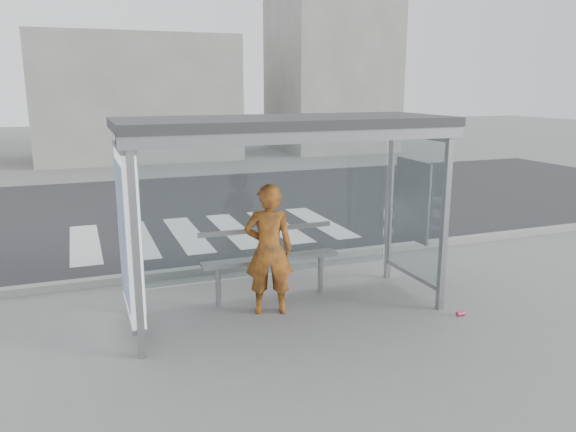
% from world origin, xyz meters
% --- Properties ---
extents(ground, '(80.00, 80.00, 0.00)m').
position_xyz_m(ground, '(0.00, 0.00, 0.00)').
color(ground, slate).
rests_on(ground, ground).
extents(road, '(30.00, 10.00, 0.01)m').
position_xyz_m(road, '(0.00, 7.00, 0.00)').
color(road, '#252528').
rests_on(road, ground).
extents(curb, '(30.00, 0.18, 0.12)m').
position_xyz_m(curb, '(0.00, 1.95, 0.06)').
color(curb, gray).
rests_on(curb, ground).
extents(crosswalk, '(5.55, 3.00, 0.00)m').
position_xyz_m(crosswalk, '(0.00, 4.50, 0.00)').
color(crosswalk, silver).
rests_on(crosswalk, ground).
extents(bus_shelter, '(4.25, 1.65, 2.62)m').
position_xyz_m(bus_shelter, '(-0.37, 0.06, 1.98)').
color(bus_shelter, gray).
rests_on(bus_shelter, ground).
extents(building_center, '(8.00, 5.00, 5.00)m').
position_xyz_m(building_center, '(0.00, 18.00, 2.50)').
color(building_center, slate).
rests_on(building_center, ground).
extents(building_right, '(5.00, 5.00, 7.00)m').
position_xyz_m(building_right, '(9.00, 18.00, 3.50)').
color(building_right, slate).
rests_on(building_right, ground).
extents(person, '(0.74, 0.59, 1.77)m').
position_xyz_m(person, '(-0.23, 0.03, 0.89)').
color(person, red).
rests_on(person, ground).
extents(bench, '(1.99, 0.33, 1.03)m').
position_xyz_m(bench, '(-0.05, 0.50, 0.60)').
color(bench, gray).
rests_on(bench, ground).
extents(soda_can, '(0.12, 0.07, 0.06)m').
position_xyz_m(soda_can, '(2.13, -1.00, 0.03)').
color(soda_can, '#D93F6E').
rests_on(soda_can, ground).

